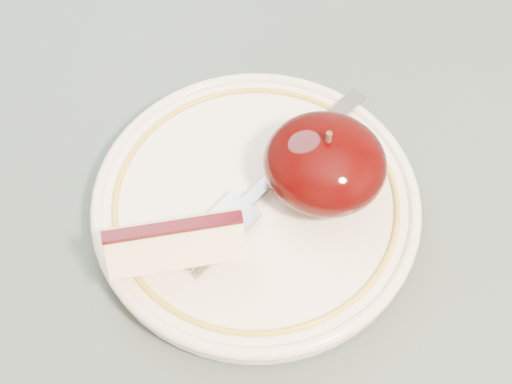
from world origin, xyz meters
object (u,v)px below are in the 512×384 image
(fork, at_px, (272,178))
(table, at_px, (217,381))
(plate, at_px, (256,203))
(apple_half, at_px, (325,163))

(fork, bearing_deg, table, -159.35)
(table, distance_m, plate, 0.14)
(apple_half, relative_size, fork, 0.46)
(plate, xyz_separation_m, fork, (0.01, 0.02, 0.01))
(table, xyz_separation_m, fork, (0.00, 0.11, 0.11))
(apple_half, xyz_separation_m, fork, (-0.03, -0.01, -0.02))
(table, height_order, plate, plate)
(plate, relative_size, apple_half, 2.73)
(table, relative_size, fork, 5.01)
(table, height_order, apple_half, apple_half)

